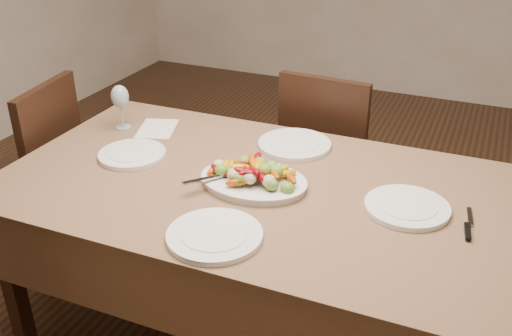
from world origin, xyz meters
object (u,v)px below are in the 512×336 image
object	(u,v)px
plate_far	(294,145)
dining_table	(256,269)
chair_left	(24,180)
plate_left	(132,155)
plate_near	(215,236)
chair_far	(333,158)
serving_platter	(254,183)
wine_glass	(121,106)
plate_right	(407,207)

from	to	relation	value
plate_far	dining_table	bearing A→B (deg)	-93.42
chair_left	plate_left	xyz separation A→B (m)	(0.68, -0.07, 0.29)
plate_far	chair_left	bearing A→B (deg)	-167.55
plate_far	plate_near	size ratio (longest dim) A/B	1.00
chair_far	plate_left	size ratio (longest dim) A/B	3.65
plate_left	chair_left	bearing A→B (deg)	174.42
serving_platter	plate_left	size ratio (longest dim) A/B	1.44
chair_far	wine_glass	size ratio (longest dim) A/B	4.64
wine_glass	plate_left	bearing A→B (deg)	-48.25
chair_far	plate_left	bearing A→B (deg)	59.70
chair_far	wine_glass	xyz separation A→B (m)	(-0.77, -0.63, 0.39)
plate_left	wine_glass	size ratio (longest dim) A/B	1.27
dining_table	wine_glass	size ratio (longest dim) A/B	8.98
dining_table	chair_left	world-z (taller)	chair_left
chair_far	plate_right	bearing A→B (deg)	123.80
dining_table	plate_left	bearing A→B (deg)	179.41
plate_right	wine_glass	size ratio (longest dim) A/B	1.36
dining_table	chair_left	bearing A→B (deg)	176.59
plate_right	plate_far	size ratio (longest dim) A/B	0.94
chair_far	plate_far	world-z (taller)	chair_far
plate_left	plate_near	bearing A→B (deg)	-33.90
serving_platter	plate_right	bearing A→B (deg)	5.59
plate_far	plate_left	bearing A→B (deg)	-148.34
dining_table	plate_right	distance (m)	0.65
plate_far	plate_near	world-z (taller)	same
serving_platter	plate_left	bearing A→B (deg)	177.43
chair_left	plate_near	distance (m)	1.34
chair_far	chair_left	distance (m)	1.48
serving_platter	plate_near	bearing A→B (deg)	-86.30
serving_platter	plate_far	distance (m)	0.36
dining_table	plate_far	size ratio (longest dim) A/B	6.25
chair_left	wine_glass	bearing A→B (deg)	98.74
serving_platter	plate_right	distance (m)	0.53
plate_far	plate_near	xyz separation A→B (m)	(0.00, -0.71, 0.00)
chair_far	plate_right	distance (m)	1.00
dining_table	plate_near	bearing A→B (deg)	-86.69
wine_glass	plate_near	bearing A→B (deg)	-38.33
serving_platter	wine_glass	world-z (taller)	wine_glass
chair_far	plate_right	size ratio (longest dim) A/B	3.42
serving_platter	plate_near	distance (m)	0.35
wine_glass	plate_right	bearing A→B (deg)	-8.79
plate_right	plate_far	world-z (taller)	same
plate_right	chair_left	bearing A→B (deg)	178.73
serving_platter	chair_far	bearing A→B (deg)	86.78
chair_far	plate_far	bearing A→B (deg)	90.67
plate_left	wine_glass	bearing A→B (deg)	131.75
serving_platter	plate_near	world-z (taller)	serving_platter
plate_right	chair_far	bearing A→B (deg)	120.07
dining_table	plate_right	world-z (taller)	plate_right
serving_platter	plate_right	xyz separation A→B (m)	(0.53, 0.05, -0.00)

